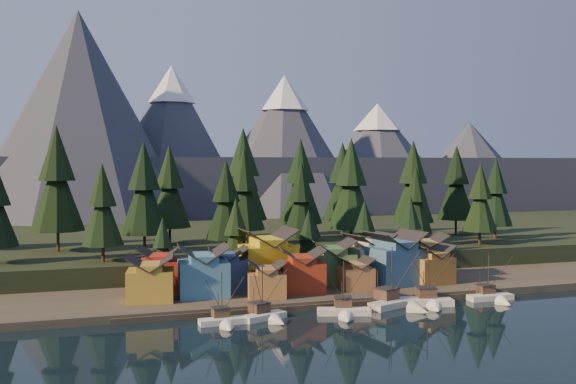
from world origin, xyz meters
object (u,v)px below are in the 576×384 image
object	(u,v)px
house_front_0	(150,277)
house_front_1	(203,270)
boat_5	(430,294)
house_back_0	(159,268)
boat_6	(493,291)
house_back_1	(227,267)
boat_3	(345,305)
boat_1	(224,314)
boat_4	(400,296)
boat_2	(267,309)

from	to	relation	value
house_front_0	house_front_1	size ratio (longest dim) A/B	0.95
boat_5	house_back_0	world-z (taller)	boat_5
boat_6	house_back_1	bearing A→B (deg)	159.16
boat_6	house_back_1	world-z (taller)	house_back_1
boat_3	house_back_1	world-z (taller)	house_back_1
boat_1	boat_6	distance (m)	55.51
boat_4	house_front_1	distance (m)	38.34
boat_4	house_back_0	bearing A→B (deg)	129.72
house_front_0	house_back_1	bearing A→B (deg)	29.60
boat_3	boat_4	world-z (taller)	boat_4
boat_2	house_back_0	xyz separation A→B (m)	(-15.86, 25.11, 4.00)
boat_1	boat_4	distance (m)	34.64
house_back_0	boat_4	bearing A→B (deg)	-15.50
boat_6	house_back_0	size ratio (longest dim) A/B	1.10
boat_3	boat_6	world-z (taller)	boat_3
boat_5	house_back_0	bearing A→B (deg)	167.60
boat_2	boat_5	size ratio (longest dim) A/B	0.86
boat_1	house_back_0	size ratio (longest dim) A/B	1.02
boat_5	house_front_0	xyz separation A→B (m)	(-51.42, 14.75, 3.56)
boat_6	house_front_1	size ratio (longest dim) A/B	1.03
house_back_1	house_front_0	bearing A→B (deg)	-150.85
boat_1	boat_6	size ratio (longest dim) A/B	0.93
boat_4	house_back_1	world-z (taller)	boat_4
boat_6	house_front_0	distance (m)	67.67
boat_1	house_back_0	distance (m)	27.57
house_back_1	boat_3	bearing A→B (deg)	-45.59
boat_3	boat_2	bearing A→B (deg)	-167.53
boat_1	house_front_0	size ratio (longest dim) A/B	1.01
boat_2	house_back_1	world-z (taller)	house_back_1
boat_2	house_front_0	size ratio (longest dim) A/B	1.09
house_front_1	boat_6	bearing A→B (deg)	-10.79
boat_2	house_back_0	world-z (taller)	house_back_0
boat_6	boat_3	bearing A→B (deg)	-174.24
boat_5	house_back_0	size ratio (longest dim) A/B	1.27
boat_4	house_front_1	size ratio (longest dim) A/B	1.25
house_front_0	boat_2	bearing A→B (deg)	-31.31
house_front_1	house_back_1	size ratio (longest dim) A/B	1.15
house_front_0	house_back_1	distance (m)	17.33
boat_3	house_back_0	size ratio (longest dim) A/B	1.12
boat_3	house_front_1	bearing A→B (deg)	158.11
boat_2	boat_5	bearing A→B (deg)	-18.55
boat_4	house_front_0	world-z (taller)	boat_4
house_front_1	house_back_0	xyz separation A→B (m)	(-7.67, 8.23, -0.60)
boat_3	house_front_1	world-z (taller)	house_front_1
boat_1	house_front_1	bearing A→B (deg)	89.39
boat_3	house_front_1	distance (m)	29.12
boat_1	boat_4	world-z (taller)	boat_4
boat_4	house_back_0	size ratio (longest dim) A/B	1.33
boat_2	boat_6	xyz separation A→B (m)	(47.51, 1.49, -0.17)
boat_6	house_front_0	bearing A→B (deg)	169.20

